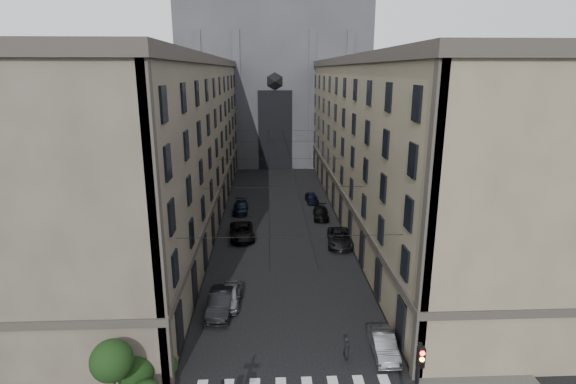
{
  "coord_description": "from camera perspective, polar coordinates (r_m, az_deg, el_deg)",
  "views": [
    {
      "loc": [
        -1.34,
        -15.87,
        17.39
      ],
      "look_at": [
        -0.1,
        11.34,
        9.97
      ],
      "focal_mm": 28.0,
      "sensor_mm": 36.0,
      "label": 1
    }
  ],
  "objects": [
    {
      "name": "sidewalk_right",
      "position": [
        55.95,
        9.76,
        -3.03
      ],
      "size": [
        7.0,
        80.0,
        0.15
      ],
      "primitive_type": "cube",
      "color": "#383533",
      "rests_on": "ground"
    },
    {
      "name": "car_right_midnear",
      "position": [
        46.55,
        6.63,
        -5.81
      ],
      "size": [
        3.08,
        5.71,
        1.52
      ],
      "primitive_type": "imported",
      "rotation": [
        0.0,
        0.0,
        -0.11
      ],
      "color": "black",
      "rests_on": "ground"
    },
    {
      "name": "building_left",
      "position": [
        53.87,
        -15.64,
        6.08
      ],
      "size": [
        13.6,
        60.6,
        18.85
      ],
      "color": "#4A4438",
      "rests_on": "ground"
    },
    {
      "name": "car_right_near",
      "position": [
        30.5,
        12.04,
        -18.41
      ],
      "size": [
        1.53,
        4.06,
        1.32
      ],
      "primitive_type": "imported",
      "rotation": [
        0.0,
        0.0,
        -0.03
      ],
      "color": "slate",
      "rests_on": "ground"
    },
    {
      "name": "tram_wires",
      "position": [
        52.51,
        -1.09,
        4.09
      ],
      "size": [
        14.0,
        60.0,
        0.43
      ],
      "color": "black",
      "rests_on": "ground"
    },
    {
      "name": "car_left_far",
      "position": [
        56.96,
        -6.04,
        -1.94
      ],
      "size": [
        1.88,
        4.57,
        1.32
      ],
      "primitive_type": "imported",
      "rotation": [
        0.0,
        0.0,
        0.01
      ],
      "color": "black",
      "rests_on": "ground"
    },
    {
      "name": "car_left_near",
      "position": [
        35.5,
        -7.39,
        -12.92
      ],
      "size": [
        1.91,
        4.28,
        1.43
      ],
      "primitive_type": "imported",
      "rotation": [
        0.0,
        0.0,
        -0.05
      ],
      "color": "slate",
      "rests_on": "ground"
    },
    {
      "name": "gothic_tower",
      "position": [
        90.84,
        -1.82,
        15.48
      ],
      "size": [
        35.0,
        23.0,
        58.0
      ],
      "color": "#2D2D33",
      "rests_on": "ground"
    },
    {
      "name": "car_right_far",
      "position": [
        60.94,
        3.03,
        -0.74
      ],
      "size": [
        1.8,
        3.91,
        1.3
      ],
      "primitive_type": "imported",
      "rotation": [
        0.0,
        0.0,
        0.07
      ],
      "color": "black",
      "rests_on": "ground"
    },
    {
      "name": "traffic_light_right",
      "position": [
        23.74,
        16.14,
        -21.9
      ],
      "size": [
        0.34,
        0.5,
        5.2
      ],
      "color": "black",
      "rests_on": "ground"
    },
    {
      "name": "car_left_midnear",
      "position": [
        34.49,
        -8.59,
        -13.74
      ],
      "size": [
        1.82,
        4.81,
        1.57
      ],
      "primitive_type": "imported",
      "rotation": [
        0.0,
        0.0,
        -0.03
      ],
      "color": "black",
      "rests_on": "ground"
    },
    {
      "name": "car_left_midfar",
      "position": [
        48.28,
        -5.86,
        -5.01
      ],
      "size": [
        3.02,
        5.64,
        1.51
      ],
      "primitive_type": "imported",
      "rotation": [
        0.0,
        0.0,
        0.1
      ],
      "color": "black",
      "rests_on": "ground"
    },
    {
      "name": "shrub_cluster",
      "position": [
        27.08,
        -19.2,
        -20.88
      ],
      "size": [
        3.9,
        4.4,
        3.9
      ],
      "color": "black",
      "rests_on": "sidewalk_left"
    },
    {
      "name": "pedestrian",
      "position": [
        29.44,
        7.48,
        -19.19
      ],
      "size": [
        0.44,
        0.63,
        1.62
      ],
      "primitive_type": "imported",
      "rotation": [
        0.0,
        0.0,
        1.47
      ],
      "color": "black",
      "rests_on": "ground"
    },
    {
      "name": "car_right_midfar",
      "position": [
        54.55,
        4.19,
        -2.69
      ],
      "size": [
        2.08,
        4.55,
        1.29
      ],
      "primitive_type": "imported",
      "rotation": [
        0.0,
        0.0,
        -0.06
      ],
      "color": "black",
      "rests_on": "ground"
    },
    {
      "name": "sidewalk_left",
      "position": [
        55.44,
        -12.0,
        -3.31
      ],
      "size": [
        7.0,
        80.0,
        0.15
      ],
      "primitive_type": "cube",
      "color": "#383533",
      "rests_on": "ground"
    },
    {
      "name": "building_right",
      "position": [
        54.53,
        13.24,
        6.34
      ],
      "size": [
        13.6,
        60.6,
        18.85
      ],
      "color": "brown",
      "rests_on": "ground"
    }
  ]
}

